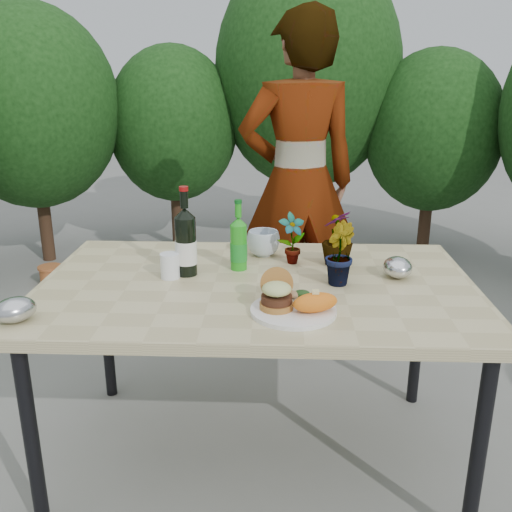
{
  "coord_description": "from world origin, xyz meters",
  "views": [
    {
      "loc": [
        0.08,
        -1.96,
        1.51
      ],
      "look_at": [
        0.0,
        -0.08,
        0.88
      ],
      "focal_mm": 40.0,
      "sensor_mm": 36.0,
      "label": 1
    }
  ],
  "objects_px": {
    "wine_bottle": "(186,243)",
    "person": "(298,183)",
    "dinner_plate": "(293,311)",
    "patio_table": "(257,297)"
  },
  "relations": [
    {
      "from": "patio_table",
      "to": "dinner_plate",
      "type": "bearing_deg",
      "value": -64.19
    },
    {
      "from": "dinner_plate",
      "to": "person",
      "type": "relative_size",
      "value": 0.16
    },
    {
      "from": "person",
      "to": "wine_bottle",
      "type": "bearing_deg",
      "value": 52.98
    },
    {
      "from": "patio_table",
      "to": "person",
      "type": "xyz_separation_m",
      "value": [
        0.18,
        1.11,
        0.21
      ]
    },
    {
      "from": "wine_bottle",
      "to": "person",
      "type": "distance_m",
      "value": 1.13
    },
    {
      "from": "person",
      "to": "dinner_plate",
      "type": "bearing_deg",
      "value": 74.43
    },
    {
      "from": "wine_bottle",
      "to": "dinner_plate",
      "type": "bearing_deg",
      "value": -53.28
    },
    {
      "from": "dinner_plate",
      "to": "person",
      "type": "height_order",
      "value": "person"
    },
    {
      "from": "wine_bottle",
      "to": "person",
      "type": "height_order",
      "value": "person"
    },
    {
      "from": "wine_bottle",
      "to": "person",
      "type": "relative_size",
      "value": 0.19
    }
  ]
}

